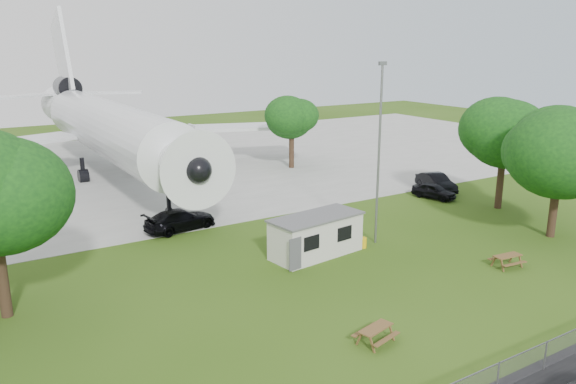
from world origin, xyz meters
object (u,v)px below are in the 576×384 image
picnic_west (375,343)px  picnic_east (506,267)px  site_cabin (316,235)px  airliner (106,125)px

picnic_west → picnic_east: (12.71, 2.70, 0.00)m
site_cabin → picnic_east: 11.81m
airliner → site_cabin: airliner is taller
airliner → picnic_west: bearing=-87.9°
airliner → picnic_east: 40.21m
site_cabin → picnic_west: size_ratio=3.83×
airliner → picnic_east: airliner is taller
picnic_west → airliner: bearing=78.2°
picnic_east → picnic_west: bearing=-161.8°
airliner → site_cabin: (5.43, -29.41, -3.96)m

